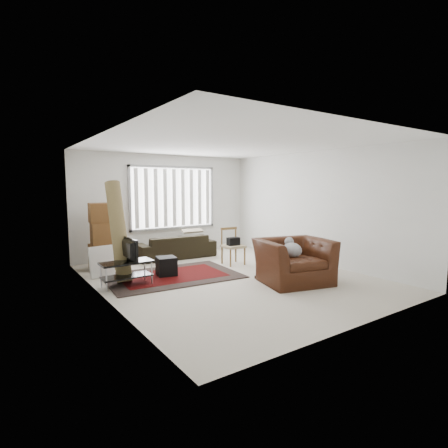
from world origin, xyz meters
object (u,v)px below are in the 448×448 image
at_px(side_chair, 233,244).
at_px(armchair, 294,258).
at_px(moving_boxes, 103,238).
at_px(tv_stand, 127,268).
at_px(sofa, 176,243).

bearing_deg(side_chair, armchair, -84.74).
bearing_deg(moving_boxes, side_chair, -25.92).
xyz_separation_m(moving_boxes, side_chair, (2.68, -1.30, -0.21)).
distance_m(tv_stand, armchair, 3.19).
bearing_deg(armchair, moving_boxes, 144.34).
height_order(sofa, armchair, armchair).
xyz_separation_m(sofa, side_chair, (0.79, -1.46, 0.09)).
bearing_deg(moving_boxes, armchair, -50.11).
relative_size(tv_stand, sofa, 0.46).
distance_m(moving_boxes, side_chair, 2.99).
height_order(sofa, side_chair, side_chair).
xyz_separation_m(tv_stand, side_chair, (2.73, 0.38, 0.14)).
relative_size(side_chair, armchair, 0.56).
relative_size(tv_stand, moving_boxes, 0.63).
relative_size(moving_boxes, armchair, 0.96).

